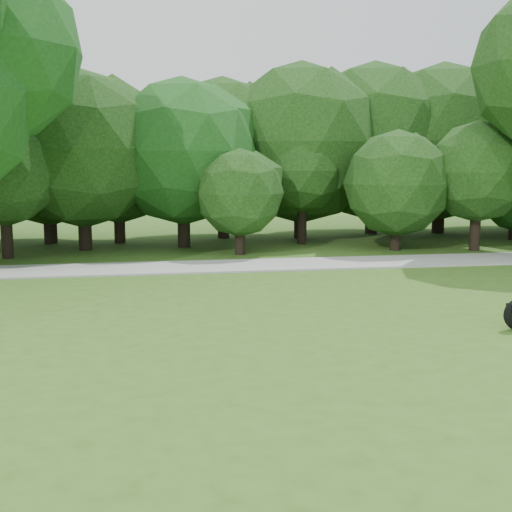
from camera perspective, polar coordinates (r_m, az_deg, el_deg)
name	(u,v)px	position (r m, az deg, el deg)	size (l,w,h in m)	color
ground	(390,332)	(12.75, 11.79, -6.61)	(100.00, 100.00, 0.00)	#355B1A
walkway	(296,264)	(20.24, 3.61, -0.73)	(60.00, 2.20, 0.06)	gray
tree_line	(289,151)	(26.67, 2.91, 9.34)	(40.42, 11.29, 7.54)	black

